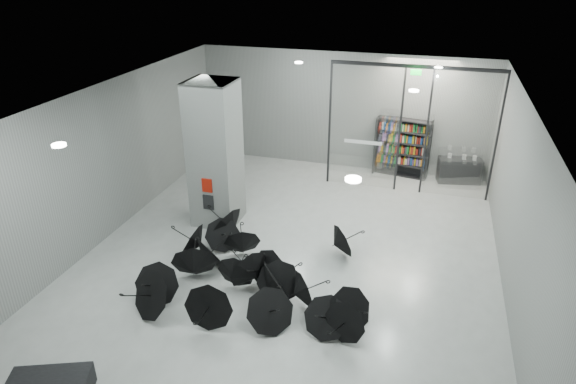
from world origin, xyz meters
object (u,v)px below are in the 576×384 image
(shop_counter, at_px, (459,170))
(umbrella_cluster, at_px, (247,278))
(bookshelf, at_px, (402,148))
(column, at_px, (215,154))

(shop_counter, xyz_separation_m, umbrella_cluster, (-4.65, -7.57, -0.11))
(bookshelf, bearing_deg, umbrella_cluster, -99.79)
(column, height_order, umbrella_cluster, column)
(column, bearing_deg, bookshelf, 45.52)
(column, height_order, bookshelf, column)
(bookshelf, bearing_deg, column, -124.55)
(bookshelf, xyz_separation_m, umbrella_cluster, (-2.73, -7.63, -0.69))
(shop_counter, bearing_deg, bookshelf, 166.41)
(bookshelf, height_order, umbrella_cluster, bookshelf)
(bookshelf, relative_size, umbrella_cluster, 0.37)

